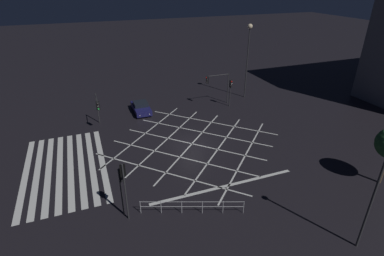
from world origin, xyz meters
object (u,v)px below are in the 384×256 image
Objects in this scene: traffic_light_nw_main at (231,87)px; street_lamp_west at (249,42)px; traffic_light_se_main at (124,180)px; traffic_light_sw_main at (98,106)px; traffic_light_se_cross at (121,182)px; street_lamp_east at (378,182)px; waiting_car at (141,107)px; traffic_light_nw_cross at (217,82)px.

street_lamp_west is (-2.31, 3.49, 4.93)m from traffic_light_nw_main.
traffic_light_sw_main is (-15.12, -0.40, -0.55)m from traffic_light_se_main.
traffic_light_se_cross is 15.42m from street_lamp_east.
street_lamp_west is (-17.44, 19.51, 4.76)m from traffic_light_se_cross.
traffic_light_se_main is at bearing -14.91° from waiting_car.
street_lamp_west reaches higher than traffic_light_se_main.
street_lamp_east is (7.51, 12.88, 1.71)m from traffic_light_se_main.
street_lamp_east is 1.84× the size of waiting_car.
street_lamp_west reaches higher than traffic_light_sw_main.
traffic_light_se_cross is 0.85× the size of traffic_light_se_main.
street_lamp_west reaches higher than traffic_light_nw_cross.
traffic_light_se_cross is 14.64m from traffic_light_sw_main.
traffic_light_se_main is 15.13m from traffic_light_sw_main.
traffic_light_se_cross is 0.51× the size of street_lamp_east.
traffic_light_nw_cross is at bearing 176.23° from street_lamp_east.
traffic_light_nw_cross reaches higher than waiting_car.
traffic_light_nw_main is 0.87× the size of waiting_car.
traffic_light_se_cross is 1.06× the size of traffic_light_sw_main.
traffic_light_se_main is at bearing 49.29° from traffic_light_nw_cross.
street_lamp_east reaches higher than traffic_light_se_cross.
street_lamp_east is (23.12, -3.01, 2.34)m from traffic_light_nw_main.
traffic_light_nw_main is 16.30m from traffic_light_sw_main.
street_lamp_east is at bearing -7.42° from traffic_light_nw_main.
traffic_light_nw_cross is at bearing 48.21° from traffic_light_se_cross.
traffic_light_se_main is (0.48, 0.13, 0.46)m from traffic_light_se_cross.
traffic_light_se_cross is 0.39× the size of street_lamp_west.
traffic_light_se_cross is (16.36, -14.62, -0.32)m from traffic_light_nw_cross.
traffic_light_nw_cross is 24.47m from street_lamp_east.
traffic_light_se_main is 1.25× the size of traffic_light_sw_main.
waiting_car is (-0.96, -9.75, -2.42)m from traffic_light_nw_cross.
street_lamp_east is 26.92m from waiting_car.
traffic_light_sw_main is 0.48× the size of street_lamp_east.
traffic_light_sw_main is at bearing -88.28° from traffic_light_nw_main.
traffic_light_nw_cross is 10.09m from waiting_car.
traffic_light_sw_main is (0.49, -16.29, 0.08)m from traffic_light_nw_main.
traffic_light_se_cross is 26.60m from street_lamp_west.
street_lamp_west is at bearing 165.66° from street_lamp_east.
traffic_light_se_main is (16.83, -14.49, 0.14)m from traffic_light_nw_cross.
traffic_light_se_cross is at bearing -48.22° from street_lamp_west.
traffic_light_se_cross is 1.07× the size of traffic_light_nw_main.
street_lamp_west is 2.39× the size of waiting_car.
street_lamp_west is (-17.91, 19.38, 4.30)m from traffic_light_se_main.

